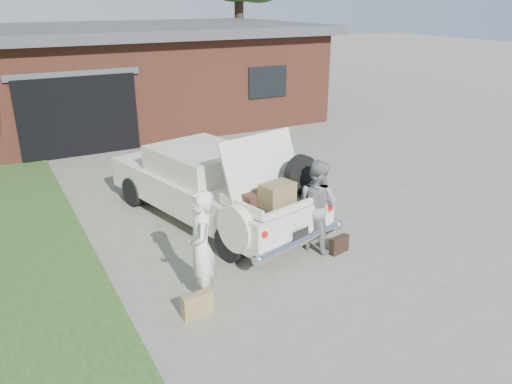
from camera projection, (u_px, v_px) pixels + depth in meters
ground at (273, 265)px, 8.28m from camera, size 90.00×90.00×0.00m
house at (131, 74)px, 17.48m from camera, size 12.80×7.80×3.30m
sedan at (213, 185)px, 9.79m from camera, size 2.95×5.19×1.98m
woman_left at (201, 248)px, 7.03m from camera, size 0.60×0.72×1.70m
woman_right at (317, 205)px, 8.59m from camera, size 0.86×0.96×1.62m
suitcase_left at (197, 305)px, 6.91m from camera, size 0.46×0.17×0.35m
suitcase_right at (339, 245)px, 8.64m from camera, size 0.41×0.19×0.30m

